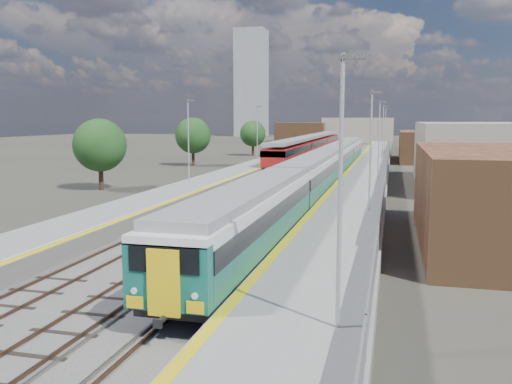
% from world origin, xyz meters
% --- Properties ---
extents(ground, '(320.00, 320.00, 0.00)m').
position_xyz_m(ground, '(0.00, 50.00, 0.00)').
color(ground, '#47443A').
rests_on(ground, ground).
extents(ballast_bed, '(10.50, 155.00, 0.06)m').
position_xyz_m(ballast_bed, '(-2.25, 52.50, 0.03)').
color(ballast_bed, '#565451').
rests_on(ballast_bed, ground).
extents(tracks, '(8.96, 160.00, 0.17)m').
position_xyz_m(tracks, '(-1.65, 54.18, 0.11)').
color(tracks, '#4C3323').
rests_on(tracks, ground).
extents(platform_right, '(4.70, 155.00, 8.52)m').
position_xyz_m(platform_right, '(5.28, 52.49, 0.54)').
color(platform_right, slate).
rests_on(platform_right, ground).
extents(platform_left, '(4.30, 155.00, 8.52)m').
position_xyz_m(platform_left, '(-9.05, 52.49, 0.52)').
color(platform_left, slate).
rests_on(platform_left, ground).
extents(buildings, '(72.00, 185.50, 40.00)m').
position_xyz_m(buildings, '(-18.12, 138.60, 10.70)').
color(buildings, brown).
rests_on(buildings, ground).
extents(green_train, '(2.80, 77.94, 3.08)m').
position_xyz_m(green_train, '(1.50, 40.75, 2.17)').
color(green_train, black).
rests_on(green_train, ground).
extents(red_train, '(3.02, 61.28, 3.82)m').
position_xyz_m(red_train, '(-5.50, 79.17, 2.26)').
color(red_train, black).
rests_on(red_train, ground).
extents(tree_a, '(5.03, 5.03, 6.82)m').
position_xyz_m(tree_a, '(-19.06, 33.69, 4.29)').
color(tree_a, '#382619').
rests_on(tree_a, ground).
extents(tree_b, '(5.12, 5.12, 6.94)m').
position_xyz_m(tree_b, '(-19.97, 60.88, 4.37)').
color(tree_b, '#382619').
rests_on(tree_b, ground).
extents(tree_c, '(4.73, 4.73, 6.41)m').
position_xyz_m(tree_c, '(-17.03, 83.93, 4.03)').
color(tree_c, '#382619').
rests_on(tree_c, ground).
extents(tree_d, '(4.26, 4.26, 5.78)m').
position_xyz_m(tree_d, '(20.02, 73.00, 3.63)').
color(tree_d, '#382619').
rests_on(tree_d, ground).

